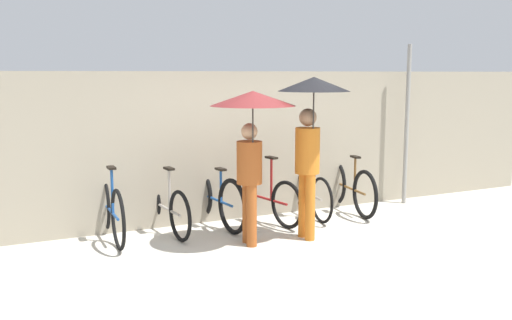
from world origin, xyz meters
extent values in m
plane|color=beige|center=(0.00, 0.00, 0.00)|extent=(30.00, 30.00, 0.00)
cube|color=gray|center=(0.00, 2.15, 1.09)|extent=(11.70, 0.12, 2.18)
torus|color=black|center=(-1.84, 2.30, 0.38)|extent=(0.06, 0.76, 0.76)
torus|color=black|center=(-1.86, 1.32, 0.38)|extent=(0.06, 0.76, 0.76)
cylinder|color=#19478C|center=(-1.85, 1.81, 0.38)|extent=(0.06, 0.99, 0.04)
cylinder|color=#19478C|center=(-1.85, 1.64, 0.67)|extent=(0.04, 0.04, 0.58)
cube|color=black|center=(-1.85, 1.64, 0.98)|extent=(0.09, 0.20, 0.03)
cylinder|color=#19478C|center=(-1.84, 2.30, 0.74)|extent=(0.04, 0.04, 0.72)
cylinder|color=#19478C|center=(-1.84, 2.30, 1.10)|extent=(0.44, 0.04, 0.03)
torus|color=black|center=(-1.15, 2.39, 0.34)|extent=(0.11, 0.67, 0.67)
torus|color=black|center=(-1.07, 1.33, 0.34)|extent=(0.11, 0.67, 0.67)
cylinder|color=#A59E93|center=(-1.11, 1.86, 0.34)|extent=(0.12, 1.06, 0.04)
cylinder|color=#A59E93|center=(-1.09, 1.68, 0.61)|extent=(0.04, 0.04, 0.55)
cube|color=black|center=(-1.09, 1.68, 0.91)|extent=(0.11, 0.21, 0.03)
cylinder|color=#A59E93|center=(-1.15, 2.39, 0.70)|extent=(0.04, 0.04, 0.72)
cylinder|color=#A59E93|center=(-1.15, 2.39, 1.06)|extent=(0.44, 0.06, 0.03)
torus|color=black|center=(-0.42, 2.36, 0.38)|extent=(0.13, 0.76, 0.76)
torus|color=black|center=(-0.32, 1.36, 0.38)|extent=(0.13, 0.76, 0.76)
cylinder|color=#19478C|center=(-0.37, 1.86, 0.38)|extent=(0.13, 1.01, 0.04)
cylinder|color=#19478C|center=(-0.35, 1.69, 0.60)|extent=(0.04, 0.04, 0.45)
cube|color=black|center=(-0.35, 1.69, 0.84)|extent=(0.11, 0.21, 0.03)
cylinder|color=#19478C|center=(-0.42, 2.36, 0.70)|extent=(0.04, 0.04, 0.63)
cylinder|color=#19478C|center=(-0.42, 2.36, 1.02)|extent=(0.44, 0.07, 0.03)
torus|color=black|center=(0.27, 2.35, 0.34)|extent=(0.18, 0.68, 0.68)
torus|color=black|center=(0.47, 1.28, 0.34)|extent=(0.18, 0.68, 0.68)
cylinder|color=maroon|center=(0.37, 1.82, 0.34)|extent=(0.24, 1.08, 0.04)
cylinder|color=maroon|center=(0.41, 1.63, 0.64)|extent=(0.04, 0.04, 0.61)
cube|color=black|center=(0.41, 1.63, 0.96)|extent=(0.13, 0.21, 0.03)
cylinder|color=maroon|center=(0.27, 2.35, 0.67)|extent=(0.04, 0.04, 0.67)
cylinder|color=maroon|center=(0.27, 2.35, 1.01)|extent=(0.44, 0.11, 0.03)
torus|color=black|center=(1.15, 2.32, 0.34)|extent=(0.10, 0.68, 0.67)
torus|color=black|center=(1.07, 1.33, 0.34)|extent=(0.10, 0.68, 0.67)
cylinder|color=#A59E93|center=(1.11, 1.82, 0.34)|extent=(0.12, 1.00, 0.04)
cylinder|color=#A59E93|center=(1.10, 1.65, 0.65)|extent=(0.04, 0.04, 0.62)
cube|color=black|center=(1.10, 1.65, 0.97)|extent=(0.11, 0.21, 0.03)
cylinder|color=#A59E93|center=(1.15, 2.32, 0.67)|extent=(0.04, 0.04, 0.67)
cylinder|color=#A59E93|center=(1.15, 2.32, 1.01)|extent=(0.44, 0.07, 0.03)
torus|color=black|center=(1.93, 2.27, 0.37)|extent=(0.17, 0.74, 0.74)
torus|color=black|center=(1.78, 1.25, 0.37)|extent=(0.17, 0.74, 0.74)
cylinder|color=brown|center=(1.85, 1.76, 0.37)|extent=(0.19, 1.03, 0.04)
cylinder|color=brown|center=(1.82, 1.58, 0.62)|extent=(0.04, 0.04, 0.50)
cube|color=black|center=(1.82, 1.58, 0.89)|extent=(0.12, 0.21, 0.03)
cylinder|color=brown|center=(1.93, 2.27, 0.69)|extent=(0.04, 0.04, 0.64)
cylinder|color=brown|center=(1.93, 2.27, 1.01)|extent=(0.44, 0.09, 0.03)
cylinder|color=#9E4C1E|center=(-0.30, 0.92, 0.39)|extent=(0.13, 0.13, 0.79)
cylinder|color=#9E4C1E|center=(-0.32, 0.74, 0.39)|extent=(0.13, 0.13, 0.79)
cylinder|color=#9E4C1E|center=(-0.31, 0.83, 1.05)|extent=(0.32, 0.32, 0.53)
sphere|color=tan|center=(-0.31, 0.83, 1.44)|extent=(0.20, 0.20, 0.20)
cylinder|color=#332D28|center=(-0.33, 0.69, 1.42)|extent=(0.02, 0.02, 0.68)
cone|color=#591919|center=(-0.33, 0.69, 1.85)|extent=(1.04, 1.04, 0.18)
cylinder|color=#C66B1E|center=(0.48, 0.84, 0.44)|extent=(0.13, 0.13, 0.87)
cylinder|color=#C66B1E|center=(0.47, 0.66, 0.44)|extent=(0.13, 0.13, 0.87)
cylinder|color=#C66B1E|center=(0.47, 0.75, 1.17)|extent=(0.32, 0.32, 0.59)
sphere|color=#997051|center=(0.47, 0.75, 1.60)|extent=(0.23, 0.23, 0.23)
cylinder|color=#332D28|center=(0.47, 0.61, 1.56)|extent=(0.02, 0.02, 0.73)
cone|color=black|center=(0.47, 0.61, 2.02)|extent=(0.91, 0.91, 0.18)
cylinder|color=gray|center=(3.00, 1.82, 1.31)|extent=(0.07, 0.07, 2.62)
camera|label=1|loc=(-3.26, -5.52, 2.15)|focal=40.00mm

